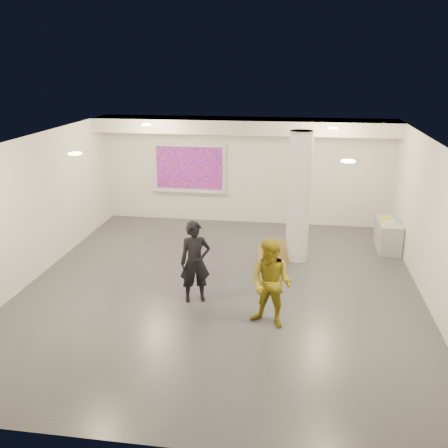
% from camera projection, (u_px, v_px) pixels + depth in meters
% --- Properties ---
extents(floor, '(8.00, 9.00, 0.01)m').
position_uv_depth(floor, '(221.00, 288.00, 10.24)').
color(floor, '#3A3C42').
rests_on(floor, ground).
extents(ceiling, '(8.00, 9.00, 0.01)m').
position_uv_depth(ceiling, '(221.00, 142.00, 9.31)').
color(ceiling, silver).
rests_on(ceiling, floor).
extents(wall_back, '(8.00, 0.01, 3.00)m').
position_uv_depth(wall_back, '(246.00, 171.00, 14.00)').
color(wall_back, silver).
rests_on(wall_back, floor).
extents(wall_front, '(8.00, 0.01, 3.00)m').
position_uv_depth(wall_front, '(159.00, 338.00, 5.54)').
color(wall_front, silver).
rests_on(wall_front, floor).
extents(wall_left, '(0.01, 9.00, 3.00)m').
position_uv_depth(wall_left, '(31.00, 210.00, 10.34)').
color(wall_left, silver).
rests_on(wall_left, floor).
extents(wall_right, '(0.01, 9.00, 3.00)m').
position_uv_depth(wall_right, '(435.00, 228.00, 9.21)').
color(wall_right, silver).
rests_on(wall_right, floor).
extents(soffit_band, '(8.00, 1.10, 0.36)m').
position_uv_depth(soffit_band, '(244.00, 126.00, 13.08)').
color(soffit_band, silver).
rests_on(soffit_band, ceiling).
extents(downlight_nw, '(0.22, 0.22, 0.02)m').
position_uv_depth(downlight_nw, '(146.00, 125.00, 11.97)').
color(downlight_nw, '#FEE683').
rests_on(downlight_nw, ceiling).
extents(downlight_ne, '(0.22, 0.22, 0.02)m').
position_uv_depth(downlight_ne, '(333.00, 128.00, 11.35)').
color(downlight_ne, '#FEE683').
rests_on(downlight_ne, ceiling).
extents(downlight_sw, '(0.22, 0.22, 0.02)m').
position_uv_depth(downlight_sw, '(75.00, 154.00, 8.21)').
color(downlight_sw, '#FEE683').
rests_on(downlight_sw, ceiling).
extents(downlight_se, '(0.22, 0.22, 0.02)m').
position_uv_depth(downlight_se, '(348.00, 161.00, 7.59)').
color(downlight_se, '#FEE683').
rests_on(downlight_se, ceiling).
extents(column, '(0.52, 0.52, 3.00)m').
position_uv_depth(column, '(299.00, 198.00, 11.26)').
color(column, silver).
rests_on(column, floor).
extents(projection_screen, '(2.10, 0.13, 1.42)m').
position_uv_depth(projection_screen, '(190.00, 168.00, 14.18)').
color(projection_screen, silver).
rests_on(projection_screen, wall_back).
extents(credenza, '(0.52, 1.23, 0.72)m').
position_uv_depth(credenza, '(388.00, 235.00, 12.28)').
color(credenza, '#95989A').
rests_on(credenza, floor).
extents(papers_stack, '(0.32, 0.37, 0.02)m').
position_uv_depth(papers_stack, '(388.00, 221.00, 12.11)').
color(papers_stack, silver).
rests_on(papers_stack, credenza).
extents(postit_pad, '(0.31, 0.37, 0.03)m').
position_uv_depth(postit_pad, '(387.00, 218.00, 12.34)').
color(postit_pad, yellow).
rests_on(postit_pad, credenza).
extents(cardboard_back, '(0.47, 0.18, 0.51)m').
position_uv_depth(cardboard_back, '(290.00, 251.00, 11.54)').
color(cardboard_back, '#9C6F40').
rests_on(cardboard_back, floor).
extents(cardboard_front, '(0.53, 0.31, 0.54)m').
position_uv_depth(cardboard_front, '(269.00, 255.00, 11.24)').
color(cardboard_front, '#9C6F40').
rests_on(cardboard_front, floor).
extents(woman, '(0.67, 0.55, 1.60)m').
position_uv_depth(woman, '(195.00, 262.00, 9.47)').
color(woman, black).
rests_on(woman, floor).
extents(man, '(0.94, 0.84, 1.59)m').
position_uv_depth(man, '(271.00, 284.00, 8.56)').
color(man, '#9B8617').
rests_on(man, floor).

